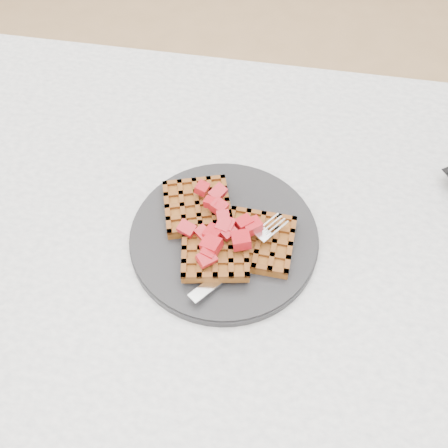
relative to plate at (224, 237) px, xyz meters
The scene contains 6 objects.
ground 0.76m from the plate, ahead, with size 4.00×4.00×0.00m, color tan.
table 0.14m from the plate, ahead, with size 1.20×0.80×0.75m.
plate is the anchor object (origin of this frame).
waffles 0.02m from the plate, 87.49° to the right, with size 0.20×0.19×0.03m.
strawberry_pile 0.05m from the plate, 90.00° to the right, with size 0.15×0.15×0.02m, color #88000A, non-canonical shape.
fork 0.05m from the plate, 45.37° to the right, with size 0.02×0.18×0.02m, color silver, non-canonical shape.
Camera 1 is at (-0.00, -0.39, 1.35)m, focal length 40.00 mm.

